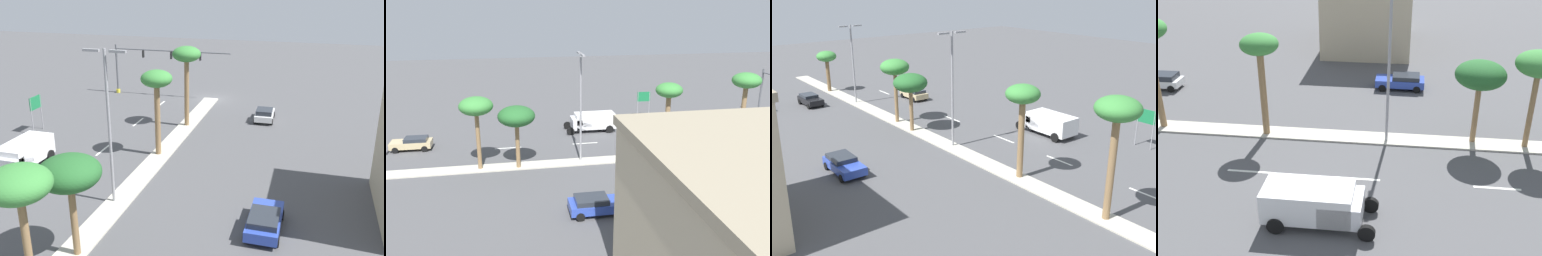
# 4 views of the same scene
# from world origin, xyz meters

# --- Properties ---
(ground_plane) EXTENTS (160.00, 160.00, 0.00)m
(ground_plane) POSITION_xyz_m (0.00, 26.17, 0.00)
(ground_plane) COLOR #4C4C4F
(median_curb) EXTENTS (1.80, 67.30, 0.12)m
(median_curb) POSITION_xyz_m (0.00, 33.65, 0.06)
(median_curb) COLOR #B7B2A3
(median_curb) RESTS_ON ground
(lane_stripe_mid) EXTENTS (0.20, 2.80, 0.01)m
(lane_stripe_mid) POSITION_xyz_m (5.42, 4.00, 0.01)
(lane_stripe_mid) COLOR silver
(lane_stripe_mid) RESTS_ON ground
(lane_stripe_outboard) EXTENTS (0.20, 2.80, 0.01)m
(lane_stripe_outboard) POSITION_xyz_m (5.42, 11.13, 0.01)
(lane_stripe_outboard) COLOR silver
(lane_stripe_outboard) RESTS_ON ground
(lane_stripe_trailing) EXTENTS (0.20, 2.80, 0.01)m
(lane_stripe_trailing) POSITION_xyz_m (5.42, 19.27, 0.01)
(lane_stripe_trailing) COLOR silver
(lane_stripe_trailing) RESTS_ON ground
(lane_stripe_leading) EXTENTS (0.20, 2.80, 0.01)m
(lane_stripe_leading) POSITION_xyz_m (5.42, 26.22, 0.01)
(lane_stripe_leading) COLOR silver
(lane_stripe_leading) RESTS_ON ground
(traffic_signal_gantry) EXTENTS (15.41, 0.53, 6.43)m
(traffic_signal_gantry) POSITION_xyz_m (8.78, 0.26, 4.17)
(traffic_signal_gantry) COLOR #515459
(traffic_signal_gantry) RESTS_ON ground
(directional_road_sign) EXTENTS (0.10, 1.76, 3.64)m
(directional_road_sign) POSITION_xyz_m (13.96, 16.57, 2.66)
(directional_road_sign) COLOR gray
(directional_road_sign) RESTS_ON ground
(palm_tree_trailing) EXTENTS (2.85, 2.85, 8.18)m
(palm_tree_trailing) POSITION_xyz_m (0.04, 10.90, 7.09)
(palm_tree_trailing) COLOR olive
(palm_tree_trailing) RESTS_ON median_curb
(palm_tree_far) EXTENTS (2.64, 2.64, 7.40)m
(palm_tree_far) POSITION_xyz_m (0.24, 18.95, 6.35)
(palm_tree_far) COLOR olive
(palm_tree_far) RESTS_ON median_curb
(palm_tree_mid) EXTENTS (3.40, 3.40, 5.89)m
(palm_tree_mid) POSITION_xyz_m (-0.36, 33.78, 4.99)
(palm_tree_mid) COLOR olive
(palm_tree_mid) RESTS_ON median_curb
(palm_tree_front) EXTENTS (3.05, 3.05, 6.82)m
(palm_tree_front) POSITION_xyz_m (-0.03, 37.31, 5.94)
(palm_tree_front) COLOR olive
(palm_tree_front) RESTS_ON median_curb
(street_lamp_front) EXTENTS (2.90, 0.24, 10.49)m
(street_lamp_front) POSITION_xyz_m (0.30, 27.71, 6.22)
(street_lamp_front) COLOR gray
(street_lamp_front) RESTS_ON median_curb
(sedan_blue_center) EXTENTS (2.11, 4.36, 1.35)m
(sedan_blue_center) POSITION_xyz_m (-10.11, 28.47, 0.74)
(sedan_blue_center) COLOR #2D47AD
(sedan_blue_center) RESTS_ON ground
(sedan_white_far) EXTENTS (2.05, 3.87, 1.39)m
(sedan_white_far) POSITION_xyz_m (-7.53, 6.96, 0.74)
(sedan_white_far) COLOR silver
(sedan_white_far) RESTS_ON ground
(box_truck) EXTENTS (2.70, 6.03, 2.15)m
(box_truck) POSITION_xyz_m (9.88, 24.57, 1.22)
(box_truck) COLOR silver
(box_truck) RESTS_ON ground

